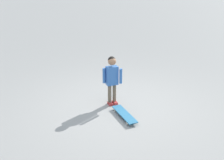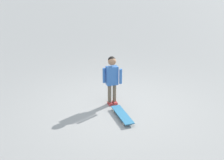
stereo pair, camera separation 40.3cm
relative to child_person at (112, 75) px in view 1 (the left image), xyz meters
The scene contains 3 objects.
ground_plane 0.70m from the child_person, 32.46° to the left, with size 50.00×50.00×0.00m, color gray.
child_person is the anchor object (origin of this frame).
skateboard 0.87m from the child_person, 20.09° to the left, with size 0.80×0.46×0.07m.
Camera 1 is at (5.21, -0.39, 2.75)m, focal length 44.99 mm.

